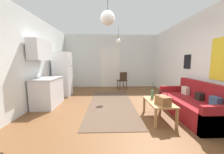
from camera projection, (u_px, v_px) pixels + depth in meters
The scene contains 14 objects.
ground_plane at pixel (115, 115), 3.55m from camera, with size 5.50×8.04×0.10m, color brown.
wall_back at pixel (111, 61), 7.11m from camera, with size 5.10×0.13×2.83m.
wall_right at pixel (209, 61), 3.44m from camera, with size 0.12×7.64×2.83m.
wall_left at pixel (17, 61), 3.30m from camera, with size 0.12×7.64×2.83m.
area_rug at pixel (111, 104), 4.29m from camera, with size 1.42×3.45×0.01m, color brown.
couch at pixel (193, 105), 3.35m from camera, with size 0.85×1.98×0.88m.
coffee_table at pixel (159, 103), 3.16m from camera, with size 0.54×0.96×0.45m.
bamboo_vase at pixel (152, 94), 3.35m from camera, with size 0.08×0.08×0.44m.
handbag at pixel (163, 100), 2.90m from camera, with size 0.28×0.36×0.32m.
refrigerator at pixel (63, 74), 5.29m from camera, with size 0.65×0.64×1.77m.
kitchen_counter at pixel (46, 82), 4.07m from camera, with size 0.65×1.10×2.05m.
accent_chair at pixel (122, 80), 6.49m from camera, with size 0.52×0.51×0.88m.
pendant_lamp_near at pixel (108, 18), 2.48m from camera, with size 0.27×0.27×0.72m.
pendant_lamp_far at pixel (118, 42), 5.27m from camera, with size 0.21×0.21×0.73m.
Camera 1 is at (-0.18, -3.39, 1.42)m, focal length 20.78 mm.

